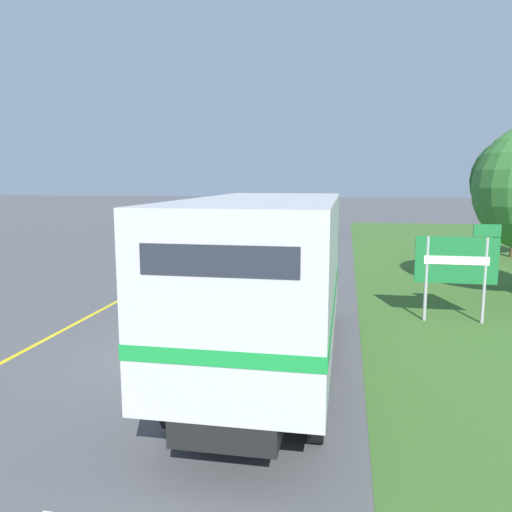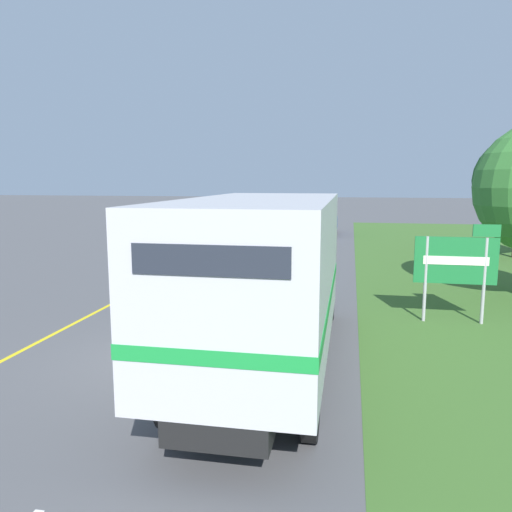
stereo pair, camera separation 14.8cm
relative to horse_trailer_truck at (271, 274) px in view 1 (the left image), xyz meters
The scene contains 11 objects.
ground_plane 2.71m from the horse_trailer_truck, behind, with size 200.00×200.00×0.00m, color #515154.
edge_line_yellow 12.11m from the horse_trailer_truck, 117.78° to the left, with size 0.12×50.08×0.01m, color yellow.
centre_dash_near 2.75m from the horse_trailer_truck, 164.17° to the left, with size 0.12×2.60×0.01m, color white.
centre_dash_mid_a 7.62m from the horse_trailer_truck, 104.69° to the left, with size 0.12×2.60×0.01m, color white.
centre_dash_mid_b 13.99m from the horse_trailer_truck, 97.75° to the left, with size 0.12×2.60×0.01m, color white.
centre_dash_far 20.51m from the horse_trailer_truck, 95.25° to the left, with size 0.12×2.60×0.01m, color white.
centre_dash_farthest 27.06m from the horse_trailer_truck, 93.97° to the left, with size 0.12×2.60×0.01m, color white.
horse_trailer_truck is the anchor object (origin of this frame).
lead_car_white 14.28m from the horse_trailer_truck, 105.30° to the left, with size 1.80×4.24×2.07m.
lead_car_blue_ahead 25.59m from the horse_trailer_truck, 90.60° to the left, with size 1.80×4.35×1.77m.
highway_sign 6.05m from the horse_trailer_truck, 44.01° to the left, with size 2.10×0.09×2.64m.
Camera 1 is at (3.28, -9.75, 3.78)m, focal length 35.00 mm.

